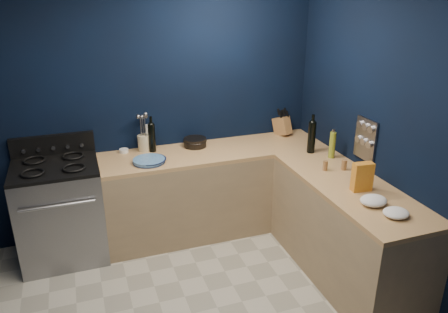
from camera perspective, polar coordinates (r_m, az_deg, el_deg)
name	(u,v)px	position (r m, az deg, el deg)	size (l,w,h in m)	color
wall_back	(147,109)	(4.50, -9.91, 6.11)	(3.50, 0.02, 2.60)	black
wall_right	(414,147)	(3.71, 23.40, 1.15)	(0.02, 3.50, 2.60)	black
cab_back	(215,191)	(4.64, -1.19, -4.56)	(2.30, 0.63, 0.86)	#9E825E
top_back	(215,152)	(4.46, -1.23, 0.62)	(2.30, 0.63, 0.04)	olive
cab_right	(345,232)	(4.08, 15.45, -9.49)	(0.63, 1.67, 0.86)	#9E825E
top_right	(351,187)	(3.87, 16.11, -3.77)	(0.63, 1.67, 0.04)	olive
gas_range	(61,213)	(4.44, -20.37, -6.91)	(0.76, 0.66, 0.92)	gray
oven_door	(62,231)	(4.17, -20.33, -9.04)	(0.59, 0.02, 0.42)	black
cooktop	(54,167)	(4.25, -21.20, -1.27)	(0.76, 0.66, 0.03)	black
backguard	(53,145)	(4.49, -21.35, 1.39)	(0.76, 0.06, 0.20)	black
spice_panel	(366,139)	(4.12, 17.91, 2.14)	(0.02, 0.28, 0.38)	gray
wall_outlet	(149,130)	(4.54, -9.69, 3.37)	(0.09, 0.02, 0.13)	white
plate_stack	(149,161)	(4.20, -9.72, -0.55)	(0.30, 0.30, 0.04)	#4463A1
ramekin	(124,151)	(4.50, -12.89, 0.74)	(0.09, 0.09, 0.04)	white
utensil_crock	(144,143)	(4.48, -10.30, 1.75)	(0.13, 0.13, 0.16)	beige
wine_bottle_back	(152,138)	(4.43, -9.34, 2.39)	(0.07, 0.07, 0.28)	black
lemon_basket	(195,142)	(4.54, -3.79, 1.85)	(0.23, 0.23, 0.09)	black
knife_block	(282,126)	(4.92, 7.56, 3.95)	(0.11, 0.18, 0.20)	olive
wine_bottle_right	(312,137)	(4.42, 11.31, 2.44)	(0.08, 0.08, 0.31)	black
oil_bottle	(332,145)	(4.34, 13.88, 1.45)	(0.06, 0.06, 0.26)	olive
spice_jar_near	(325,166)	(4.06, 13.02, -1.15)	(0.04, 0.04, 0.09)	olive
spice_jar_far	(344,165)	(4.12, 15.34, -1.05)	(0.05, 0.05, 0.09)	olive
crouton_bag	(362,177)	(3.73, 17.53, -2.54)	(0.16, 0.08, 0.24)	#B41A1F
towel_front	(373,201)	(3.56, 18.84, -5.43)	(0.21, 0.18, 0.07)	white
towel_end	(396,213)	(3.45, 21.45, -6.83)	(0.19, 0.17, 0.06)	white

